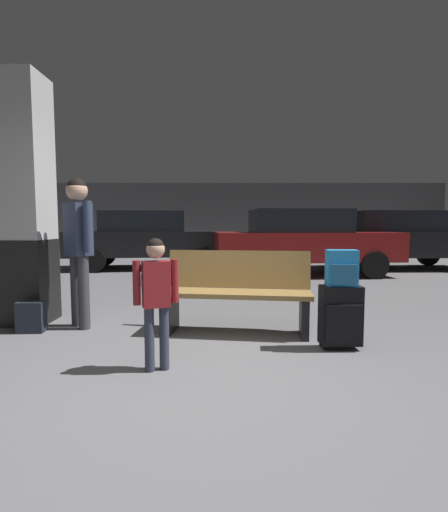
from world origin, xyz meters
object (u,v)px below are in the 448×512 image
Objects in this scene: child at (154,290)px; parked_car_side at (394,238)px; bench at (235,292)px; suitcase at (339,315)px; parked_car_near at (301,240)px; adult at (76,236)px; backpack_dark_floor at (29,317)px; backpack_bright at (340,268)px; structural_pillar at (21,202)px; parked_car_far at (146,238)px.

parked_car_side is at bearing 54.41° from child.
bench is 1.54× the size of child.
suitcase is 5.40m from parked_car_near.
adult is 1.02m from backpack_dark_floor.
adult is (-2.75, 0.76, 0.28)m from backpack_bright.
structural_pillar is at bearing 163.92° from backpack_bright.
suitcase is 7.37m from parked_car_far.
bench is 0.39× the size of parked_car_far.
bench is 6.47m from parked_car_far.
backpack_bright is (3.48, -1.00, -0.67)m from structural_pillar.
backpack_dark_floor is at bearing 144.87° from child.
backpack_bright is at bearing -15.46° from adult.
structural_pillar is at bearing -134.09° from parked_car_near.
backpack_bright is at bearing -16.08° from structural_pillar.
parked_car_far is (-2.17, 6.08, 0.36)m from bench.
adult is (-2.75, 0.76, 0.73)m from suitcase.
parked_car_side is at bearing 38.76° from structural_pillar.
structural_pillar reaches higher than suitcase.
parked_car_near is (3.94, 4.77, 0.64)m from backpack_dark_floor.
backpack_bright is 5.38m from parked_car_near.
child is 8.69m from parked_car_side.
parked_car_side is at bearing 41.99° from backpack_dark_floor.
backpack_dark_floor is at bearing -157.30° from adult.
adult is at bearing -18.36° from structural_pillar.
adult is at bearing -127.19° from parked_car_near.
structural_pillar is 1.76× the size of bench.
backpack_dark_floor is (-3.22, 0.56, -0.60)m from backpack_bright.
parked_car_far is at bearing 93.69° from adult.
bench is at bearing 149.08° from backpack_bright.
structural_pillar reaches higher than parked_car_near.
backpack_bright is 3.32m from backpack_dark_floor.
suitcase is 1.77m from child.
parked_car_near is (0.72, 5.33, 0.03)m from backpack_bright.
parked_car_near is (0.72, 5.33, 0.48)m from suitcase.
child reaches higher than suitcase.
backpack_dark_floor is (0.26, -0.44, -1.27)m from structural_pillar.
backpack_bright is at bearing -9.95° from backpack_dark_floor.
suitcase is 0.56× the size of child.
structural_pillar is 1.37m from backpack_dark_floor.
parked_car_near is 4.07m from parked_car_far.
structural_pillar is at bearing 161.64° from adult.
structural_pillar reaches higher than parked_car_far.
child is (-0.69, -1.12, 0.22)m from bench.
parked_car_side is at bearing 62.43° from suitcase.
suitcase is at bearing -64.82° from parked_car_far.
bench is 2.27m from backpack_dark_floor.
parked_car_far is (-1.48, 7.20, 0.14)m from child.
child is 0.25× the size of parked_car_near.
structural_pillar reaches higher than parked_car_side.
parked_car_near is (1.68, 4.76, 0.36)m from bench.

